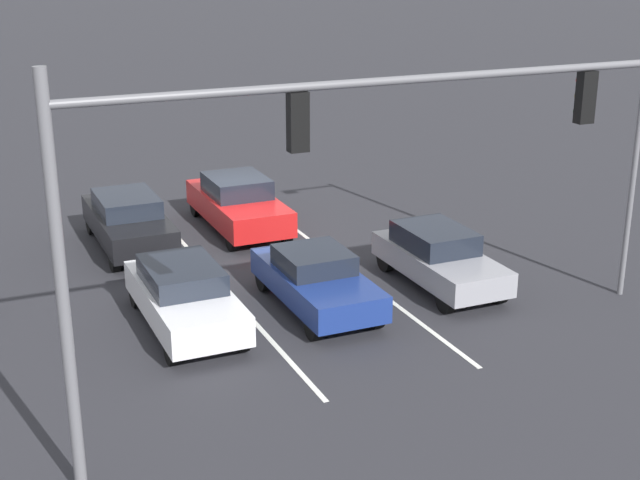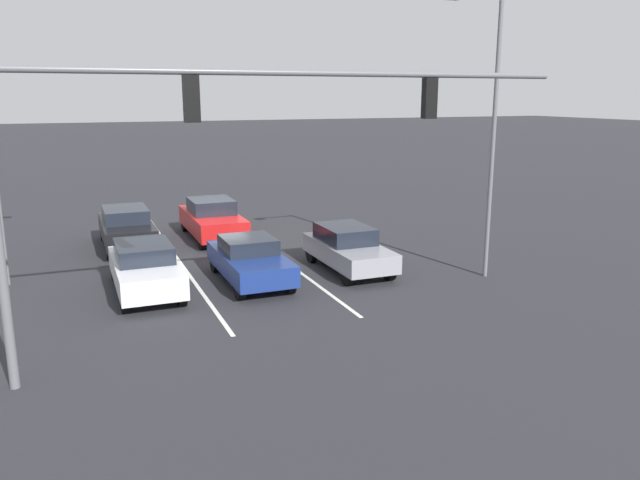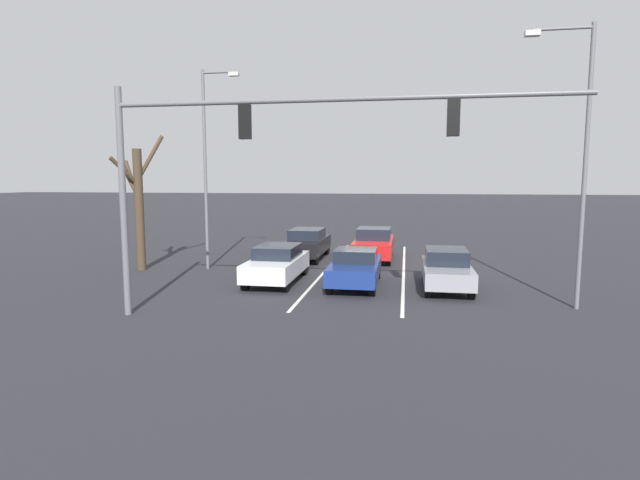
# 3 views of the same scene
# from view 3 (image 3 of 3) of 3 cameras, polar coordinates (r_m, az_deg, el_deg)

# --- Properties ---
(ground_plane) EXTENTS (240.00, 240.00, 0.00)m
(ground_plane) POSITION_cam_3_polar(r_m,az_deg,el_deg) (25.07, 5.58, -2.51)
(ground_plane) COLOR #28282D
(lane_stripe_left_divider) EXTENTS (0.12, 16.01, 0.01)m
(lane_stripe_left_divider) POSITION_cam_3_polar(r_m,az_deg,el_deg) (23.03, 9.55, -3.40)
(lane_stripe_left_divider) COLOR silver
(lane_stripe_left_divider) RESTS_ON ground_plane
(lane_stripe_center_divider) EXTENTS (0.12, 16.01, 0.01)m
(lane_stripe_center_divider) POSITION_cam_3_polar(r_m,az_deg,el_deg) (23.30, 0.92, -3.19)
(lane_stripe_center_divider) COLOR silver
(lane_stripe_center_divider) RESTS_ON ground_plane
(car_navy_midlane_front) EXTENTS (1.79, 4.32, 1.42)m
(car_navy_midlane_front) POSITION_cam_3_polar(r_m,az_deg,el_deg) (19.35, 4.07, -3.12)
(car_navy_midlane_front) COLOR navy
(car_navy_midlane_front) RESTS_ON ground_plane
(car_white_rightlane_front) EXTENTS (1.79, 4.45, 1.47)m
(car_white_rightlane_front) POSITION_cam_3_polar(r_m,az_deg,el_deg) (20.08, -4.93, -2.64)
(car_white_rightlane_front) COLOR silver
(car_white_rightlane_front) RESTS_ON ground_plane
(car_gray_leftlane_front) EXTENTS (1.72, 4.23, 1.49)m
(car_gray_leftlane_front) POSITION_cam_3_polar(r_m,az_deg,el_deg) (19.39, 14.25, -3.16)
(car_gray_leftlane_front) COLOR gray
(car_gray_leftlane_front) RESTS_ON ground_plane
(car_black_rightlane_second) EXTENTS (1.81, 4.68, 1.56)m
(car_black_rightlane_second) POSITION_cam_3_polar(r_m,az_deg,el_deg) (25.83, -1.51, -0.36)
(car_black_rightlane_second) COLOR black
(car_black_rightlane_second) RESTS_ON ground_plane
(car_red_midlane_second) EXTENTS (1.91, 4.79, 1.62)m
(car_red_midlane_second) POSITION_cam_3_polar(r_m,az_deg,el_deg) (25.80, 6.17, -0.43)
(car_red_midlane_second) COLOR red
(car_red_midlane_second) RESTS_ON ground_plane
(traffic_signal_gantry) EXTENTS (13.02, 0.37, 6.78)m
(traffic_signal_gantry) POSITION_cam_3_polar(r_m,az_deg,el_deg) (14.35, -7.74, 10.50)
(traffic_signal_gantry) COLOR slate
(traffic_signal_gantry) RESTS_ON ground_plane
(street_lamp_right_shoulder) EXTENTS (1.74, 0.24, 8.92)m
(street_lamp_right_shoulder) POSITION_cam_3_polar(r_m,az_deg,el_deg) (23.25, -12.64, 9.13)
(street_lamp_right_shoulder) COLOR slate
(street_lamp_right_shoulder) RESTS_ON ground_plane
(street_lamp_left_shoulder) EXTENTS (2.03, 0.24, 8.77)m
(street_lamp_left_shoulder) POSITION_cam_3_polar(r_m,az_deg,el_deg) (17.52, 27.50, 9.18)
(street_lamp_left_shoulder) COLOR slate
(street_lamp_left_shoulder) RESTS_ON ground_plane
(bare_tree_near) EXTENTS (1.97, 2.18, 6.11)m
(bare_tree_near) POSITION_cam_3_polar(r_m,az_deg,el_deg) (23.93, -20.04, 4.15)
(bare_tree_near) COLOR #423323
(bare_tree_near) RESTS_ON ground_plane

